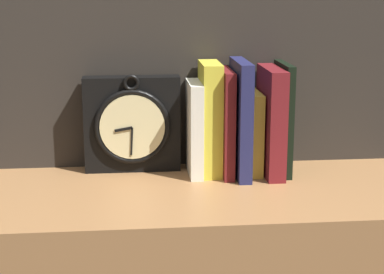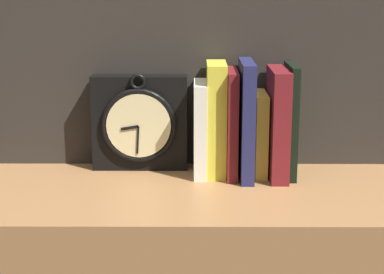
# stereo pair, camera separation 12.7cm
# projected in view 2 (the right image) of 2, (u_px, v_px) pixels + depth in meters

# --- Properties ---
(clock) EXTENTS (0.21, 0.06, 0.22)m
(clock) POSITION_uv_depth(u_px,v_px,m) (140.00, 123.00, 1.43)
(clock) COLOR black
(clock) RESTS_ON bookshelf
(book_slot0_white) EXTENTS (0.03, 0.13, 0.20)m
(book_slot0_white) POSITION_uv_depth(u_px,v_px,m) (200.00, 129.00, 1.39)
(book_slot0_white) COLOR white
(book_slot0_white) RESTS_ON bookshelf
(book_slot1_yellow) EXTENTS (0.04, 0.12, 0.24)m
(book_slot1_yellow) POSITION_uv_depth(u_px,v_px,m) (216.00, 119.00, 1.39)
(book_slot1_yellow) COLOR yellow
(book_slot1_yellow) RESTS_ON bookshelf
(book_slot2_maroon) EXTENTS (0.02, 0.14, 0.23)m
(book_slot2_maroon) POSITION_uv_depth(u_px,v_px,m) (231.00, 123.00, 1.38)
(book_slot2_maroon) COLOR maroon
(book_slot2_maroon) RESTS_ON bookshelf
(book_slot3_navy) EXTENTS (0.03, 0.16, 0.25)m
(book_slot3_navy) POSITION_uv_depth(u_px,v_px,m) (246.00, 120.00, 1.37)
(book_slot3_navy) COLOR navy
(book_slot3_navy) RESTS_ON bookshelf
(book_slot4_yellow) EXTENTS (0.03, 0.12, 0.18)m
(book_slot4_yellow) POSITION_uv_depth(u_px,v_px,m) (260.00, 134.00, 1.40)
(book_slot4_yellow) COLOR yellow
(book_slot4_yellow) RESTS_ON bookshelf
(book_slot5_maroon) EXTENTS (0.04, 0.16, 0.23)m
(book_slot5_maroon) POSITION_uv_depth(u_px,v_px,m) (278.00, 123.00, 1.37)
(book_slot5_maroon) COLOR maroon
(book_slot5_maroon) RESTS_ON bookshelf
(book_slot6_black) EXTENTS (0.02, 0.14, 0.24)m
(book_slot6_black) POSITION_uv_depth(u_px,v_px,m) (290.00, 120.00, 1.38)
(book_slot6_black) COLOR black
(book_slot6_black) RESTS_ON bookshelf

